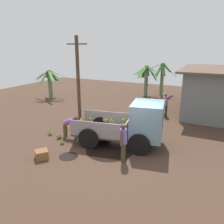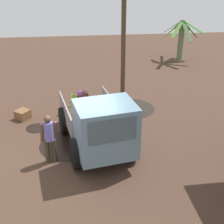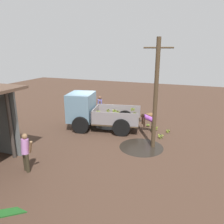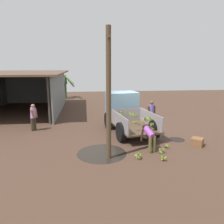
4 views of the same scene
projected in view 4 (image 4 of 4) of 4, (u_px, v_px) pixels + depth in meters
The scene contains 16 objects.
ground at pixel (137, 128), 12.91m from camera, with size 36.00×36.00×0.00m, color #4A3327.
mud_patch_0 at pixel (177, 140), 11.00m from camera, with size 0.82×0.82×0.01m, color black.
mud_patch_1 at pixel (102, 153), 9.32m from camera, with size 2.12×2.12×0.01m, color black.
mud_patch_2 at pixel (145, 132), 12.15m from camera, with size 2.13×2.13×0.01m, color black.
cargo_truck at pixel (124, 110), 12.71m from camera, with size 4.38×2.61×2.11m.
warehouse_shed at pixel (25, 82), 17.34m from camera, with size 9.25×6.51×3.12m.
utility_pole at pixel (109, 94), 8.28m from camera, with size 1.30×0.20×5.09m.
banana_palm_2 at pixel (65, 86), 23.99m from camera, with size 2.39×2.35×2.54m.
person_foreground_visitor at pixel (151, 113), 12.92m from camera, with size 0.37×0.57×1.62m.
person_worker_loading at pixel (149, 136), 9.46m from camera, with size 0.83×0.63×1.10m.
person_bystander_near_shed at pixel (33, 116), 12.32m from camera, with size 0.63×0.42×1.55m.
banana_bunch_on_ground_0 at pixel (161, 150), 9.32m from camera, with size 0.27×0.26×0.22m.
banana_bunch_on_ground_1 at pixel (164, 158), 8.60m from camera, with size 0.24×0.24×0.21m.
banana_bunch_on_ground_2 at pixel (138, 156), 8.75m from camera, with size 0.31×0.30×0.24m.
banana_bunch_on_ground_3 at pixel (167, 146), 9.89m from camera, with size 0.23×0.22×0.19m.
wooden_crate_0 at pixel (197, 142), 10.16m from camera, with size 0.50×0.50×0.36m, color brown.
Camera 4 is at (-12.17, 2.77, 3.73)m, focal length 35.00 mm.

